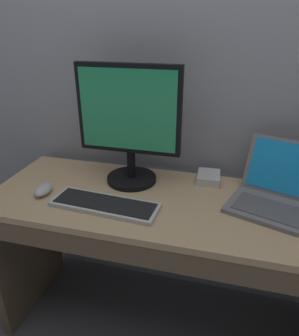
% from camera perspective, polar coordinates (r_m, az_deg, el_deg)
% --- Properties ---
extents(ground_plane, '(14.00, 14.00, 0.00)m').
position_cam_1_polar(ground_plane, '(1.83, 2.74, -26.53)').
color(ground_plane, '#4C4C51').
extents(desk, '(1.55, 0.57, 0.76)m').
position_cam_1_polar(desk, '(1.44, 3.06, -13.96)').
color(desk, tan).
rests_on(desk, ground).
extents(laptop_space_gray, '(0.44, 0.42, 0.24)m').
position_cam_1_polar(laptop_space_gray, '(1.35, 22.47, -5.18)').
color(laptop_space_gray, slate).
rests_on(laptop_space_gray, desk).
extents(external_monitor, '(0.45, 0.23, 0.53)m').
position_cam_1_polar(external_monitor, '(1.36, -3.73, 8.07)').
color(external_monitor, black).
rests_on(external_monitor, desk).
extents(wired_keyboard, '(0.45, 0.17, 0.02)m').
position_cam_1_polar(wired_keyboard, '(1.28, -8.13, -6.62)').
color(wired_keyboard, '#BCBCC1').
rests_on(wired_keyboard, desk).
extents(computer_mouse, '(0.08, 0.12, 0.04)m').
position_cam_1_polar(computer_mouse, '(1.43, -18.78, -3.75)').
color(computer_mouse, '#B7B7BC').
rests_on(computer_mouse, desk).
extents(external_drive_box, '(0.11, 0.13, 0.04)m').
position_cam_1_polar(external_drive_box, '(1.49, 10.69, -1.67)').
color(external_drive_box, silver).
rests_on(external_drive_box, desk).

